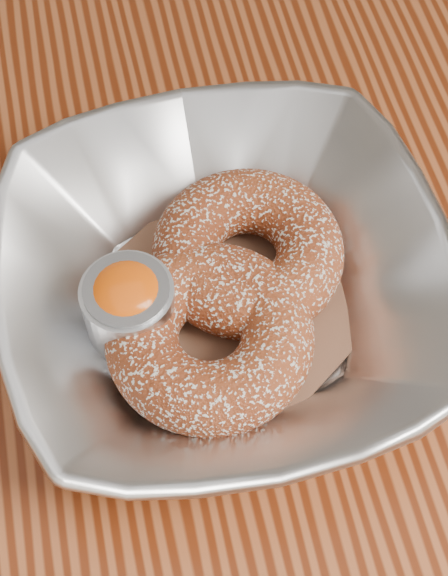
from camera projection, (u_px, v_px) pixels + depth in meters
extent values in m
cube|color=brown|center=(175.00, 385.00, 0.51)|extent=(1.20, 0.80, 0.04)
imported|color=silver|center=(224.00, 288.00, 0.49)|extent=(0.25, 0.25, 0.06)
cube|color=brown|center=(224.00, 306.00, 0.51)|extent=(0.20, 0.20, 0.00)
torus|color=maroon|center=(248.00, 252.00, 0.50)|extent=(0.14, 0.14, 0.04)
torus|color=maroon|center=(210.00, 336.00, 0.47)|extent=(0.15, 0.15, 0.04)
cylinder|color=silver|center=(130.00, 311.00, 0.48)|extent=(0.05, 0.05, 0.05)
cylinder|color=gray|center=(129.00, 308.00, 0.48)|extent=(0.05, 0.05, 0.04)
ellipsoid|color=#FF5607|center=(127.00, 295.00, 0.47)|extent=(0.04, 0.04, 0.03)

